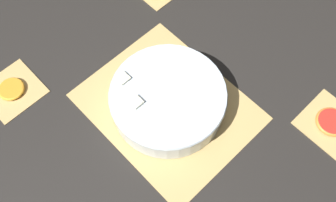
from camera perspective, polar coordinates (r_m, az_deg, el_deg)
name	(u,v)px	position (r m, az deg, el deg)	size (l,w,h in m)	color
ground_plane	(168,107)	(1.06, 0.00, -0.87)	(6.00, 6.00, 0.00)	black
bamboo_mat_center	(168,106)	(1.06, 0.00, -0.80)	(0.44, 0.35, 0.01)	tan
coaster_mat_near_left	(330,123)	(1.12, 22.49, -3.00)	(0.15, 0.15, 0.01)	tan
coaster_mat_far_right	(12,90)	(1.16, -21.65, 1.44)	(0.15, 0.15, 0.01)	tan
fruit_salad_bowl	(168,99)	(1.02, 0.00, 0.30)	(0.30, 0.30, 0.08)	silver
orange_slice_whole	(11,89)	(1.16, -21.78, 1.63)	(0.07, 0.07, 0.01)	orange
grapefruit_slice	(332,122)	(1.12, 22.64, -2.81)	(0.08, 0.08, 0.01)	red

